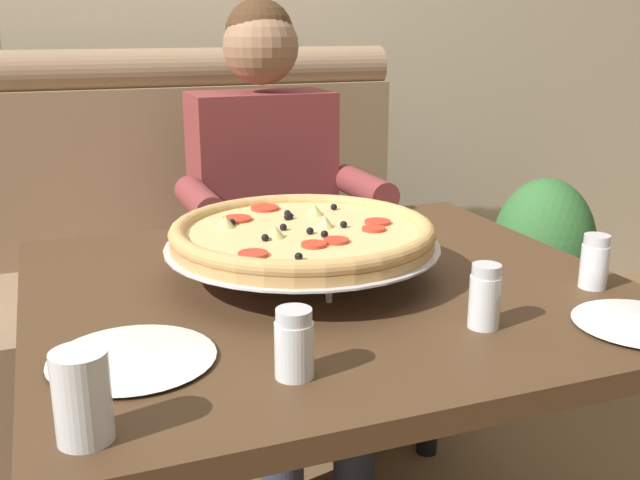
% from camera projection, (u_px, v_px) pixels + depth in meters
% --- Properties ---
extents(booth_bench, '(1.36, 0.78, 1.13)m').
position_uv_depth(booth_bench, '(217.00, 285.00, 2.37)').
color(booth_bench, '#937556').
rests_on(booth_bench, ground_plane).
extents(dining_table, '(1.11, 1.00, 0.73)m').
position_uv_depth(dining_table, '(328.00, 325.00, 1.43)').
color(dining_table, '#4C331E').
rests_on(dining_table, ground_plane).
extents(diner_main, '(0.54, 0.64, 1.27)m').
position_uv_depth(diner_main, '(273.00, 207.00, 2.08)').
color(diner_main, '#2D3342').
rests_on(diner_main, ground_plane).
extents(pizza, '(0.53, 0.53, 0.12)m').
position_uv_depth(pizza, '(302.00, 235.00, 1.41)').
color(pizza, silver).
rests_on(pizza, dining_table).
extents(shaker_oregano, '(0.06, 0.06, 0.10)m').
position_uv_depth(shaker_oregano, '(294.00, 348.00, 1.02)').
color(shaker_oregano, white).
rests_on(shaker_oregano, dining_table).
extents(shaker_parmesan, '(0.05, 0.05, 0.11)m').
position_uv_depth(shaker_parmesan, '(485.00, 301.00, 1.19)').
color(shaker_parmesan, white).
rests_on(shaker_parmesan, dining_table).
extents(shaker_pepper_flakes, '(0.05, 0.05, 0.10)m').
position_uv_depth(shaker_pepper_flakes, '(594.00, 265.00, 1.37)').
color(shaker_pepper_flakes, white).
rests_on(shaker_pepper_flakes, dining_table).
extents(plate_near_left, '(0.25, 0.25, 0.02)m').
position_uv_depth(plate_near_left, '(132.00, 355.00, 1.08)').
color(plate_near_left, white).
rests_on(plate_near_left, dining_table).
extents(drinking_glass, '(0.07, 0.07, 0.11)m').
position_uv_depth(drinking_glass, '(83.00, 401.00, 0.86)').
color(drinking_glass, silver).
rests_on(drinking_glass, dining_table).
extents(potted_plant, '(0.36, 0.36, 0.70)m').
position_uv_depth(potted_plant, '(542.00, 265.00, 2.59)').
color(potted_plant, brown).
rests_on(potted_plant, ground_plane).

